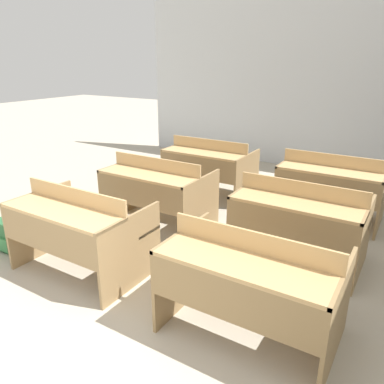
# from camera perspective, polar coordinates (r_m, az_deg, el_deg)

# --- Properties ---
(wall_back) EXTENTS (6.78, 0.06, 3.19)m
(wall_back) POSITION_cam_1_polar(r_m,az_deg,el_deg) (7.22, 17.80, 15.92)
(wall_back) COLOR silver
(wall_back) RESTS_ON ground_plane
(bench_front_left) EXTENTS (1.23, 0.82, 0.85)m
(bench_front_left) POSITION_cam_1_polar(r_m,az_deg,el_deg) (3.69, -16.90, -5.05)
(bench_front_left) COLOR #987A50
(bench_front_left) RESTS_ON ground_plane
(bench_front_right) EXTENTS (1.23, 0.82, 0.85)m
(bench_front_right) POSITION_cam_1_polar(r_m,az_deg,el_deg) (2.78, 8.91, -13.10)
(bench_front_right) COLOR olive
(bench_front_right) RESTS_ON ground_plane
(bench_second_left) EXTENTS (1.23, 0.82, 0.85)m
(bench_second_left) POSITION_cam_1_polar(r_m,az_deg,el_deg) (4.56, -5.37, 0.52)
(bench_second_left) COLOR #987A50
(bench_second_left) RESTS_ON ground_plane
(bench_second_right) EXTENTS (1.23, 0.82, 0.85)m
(bench_second_right) POSITION_cam_1_polar(r_m,az_deg,el_deg) (3.85, 15.98, -3.91)
(bench_second_right) COLOR #93754A
(bench_second_right) RESTS_ON ground_plane
(bench_third_left) EXTENTS (1.23, 0.82, 0.85)m
(bench_third_left) POSITION_cam_1_polar(r_m,az_deg,el_deg) (5.58, 2.57, 4.16)
(bench_third_left) COLOR #96774D
(bench_third_left) RESTS_ON ground_plane
(bench_third_right) EXTENTS (1.23, 0.82, 0.85)m
(bench_third_right) POSITION_cam_1_polar(r_m,az_deg,el_deg) (5.02, 20.39, 1.12)
(bench_third_right) COLOR #97784E
(bench_third_right) RESTS_ON ground_plane
(schoolbag) EXTENTS (0.31, 0.26, 0.34)m
(schoolbag) POSITION_cam_1_polar(r_m,az_deg,el_deg) (4.50, -25.79, -5.88)
(schoolbag) COLOR #2D6638
(schoolbag) RESTS_ON ground_plane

